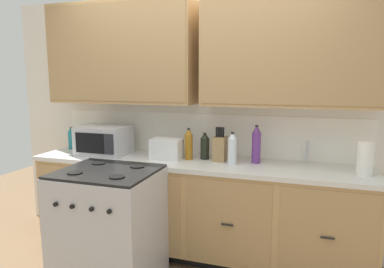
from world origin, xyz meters
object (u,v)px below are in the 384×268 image
at_px(bottle_dark, 205,146).
at_px(microwave, 104,140).
at_px(bottle_clear, 232,149).
at_px(toaster, 167,149).
at_px(stove_range, 109,227).
at_px(bottle_teal, 72,138).
at_px(bottle_violet, 256,145).
at_px(paper_towel_roll, 365,159).
at_px(bottle_amber, 189,144).
at_px(knife_block, 220,148).

bearing_deg(bottle_dark, microwave, -174.05).
bearing_deg(bottle_clear, bottle_dark, 158.32).
distance_m(toaster, bottle_clear, 0.62).
relative_size(stove_range, bottle_teal, 4.04).
bearing_deg(bottle_violet, paper_towel_roll, -9.60).
bearing_deg(paper_towel_roll, bottle_violet, 170.40).
bearing_deg(bottle_amber, bottle_violet, 5.51).
relative_size(bottle_teal, bottle_clear, 0.83).
height_order(stove_range, microwave, microwave).
xyz_separation_m(bottle_amber, bottle_dark, (0.14, 0.06, -0.02)).
distance_m(bottle_violet, bottle_clear, 0.22).
bearing_deg(bottle_violet, bottle_clear, -150.50).
bearing_deg(bottle_teal, microwave, -14.86).
bearing_deg(paper_towel_roll, knife_block, 174.07).
distance_m(microwave, bottle_amber, 0.87).
relative_size(bottle_violet, bottle_dark, 1.37).
distance_m(paper_towel_roll, bottle_dark, 1.33).
bearing_deg(bottle_teal, knife_block, -1.61).
xyz_separation_m(microwave, bottle_amber, (0.86, 0.04, 0.00)).
bearing_deg(toaster, bottle_dark, 18.50).
relative_size(knife_block, bottle_teal, 1.32).
xyz_separation_m(paper_towel_roll, bottle_dark, (-1.32, 0.15, -0.01)).
distance_m(paper_towel_roll, bottle_teal, 2.80).
height_order(toaster, bottle_dark, bottle_dark).
bearing_deg(bottle_clear, bottle_amber, 173.18).
xyz_separation_m(paper_towel_roll, bottle_teal, (-2.79, 0.17, -0.02)).
distance_m(toaster, knife_block, 0.49).
bearing_deg(bottle_dark, toaster, -161.50).
relative_size(toaster, knife_block, 0.90).
relative_size(bottle_violet, bottle_clear, 1.19).
bearing_deg(bottle_clear, toaster, -179.89).
height_order(bottle_amber, bottle_clear, bottle_amber).
relative_size(microwave, bottle_dark, 1.96).
relative_size(microwave, bottle_amber, 1.65).
relative_size(knife_block, bottle_violet, 0.92).
xyz_separation_m(knife_block, bottle_teal, (-1.62, 0.05, -0.00)).
bearing_deg(bottle_teal, toaster, -6.68).
distance_m(microwave, knife_block, 1.15).
bearing_deg(knife_block, bottle_amber, -172.75).
distance_m(microwave, toaster, 0.67).
bearing_deg(knife_block, bottle_clear, -33.51).
height_order(toaster, bottle_teal, bottle_teal).
height_order(toaster, knife_block, knife_block).
distance_m(stove_range, microwave, 0.95).
distance_m(paper_towel_roll, bottle_violet, 0.86).
relative_size(toaster, paper_towel_roll, 1.08).
xyz_separation_m(stove_range, bottle_clear, (0.87, 0.62, 0.58)).
distance_m(microwave, bottle_violet, 1.48).
height_order(stove_range, toaster, toaster).
bearing_deg(bottle_clear, bottle_teal, 175.70).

